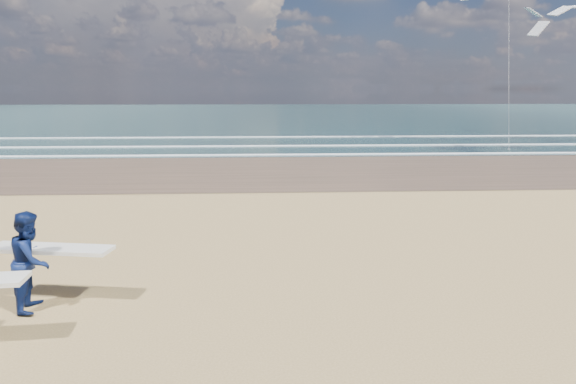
{
  "coord_description": "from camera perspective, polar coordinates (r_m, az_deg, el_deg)",
  "views": [
    {
      "loc": [
        3.28,
        -6.49,
        3.76
      ],
      "look_at": [
        3.93,
        6.0,
        1.24
      ],
      "focal_mm": 32.0,
      "sensor_mm": 36.0,
      "label": 1
    }
  ],
  "objects": [
    {
      "name": "ocean",
      "position": [
        80.34,
        9.12,
        8.56
      ],
      "size": [
        220.0,
        100.0,
        0.02
      ],
      "primitive_type": "cube",
      "color": "#173234",
      "rests_on": "ground"
    },
    {
      "name": "foam_breakers",
      "position": [
        38.6,
        22.78,
        4.98
      ],
      "size": [
        220.0,
        11.7,
        0.05
      ],
      "color": "white",
      "rests_on": "ground"
    },
    {
      "name": "surfer_far",
      "position": [
        9.94,
        -26.5,
        -6.73
      ],
      "size": [
        2.26,
        1.24,
        1.73
      ],
      "color": "#0D1C4D",
      "rests_on": "ground"
    },
    {
      "name": "kite_1",
      "position": [
        37.36,
        23.34,
        14.69
      ],
      "size": [
        5.51,
        4.71,
        12.01
      ],
      "color": "slate",
      "rests_on": "ground"
    }
  ]
}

